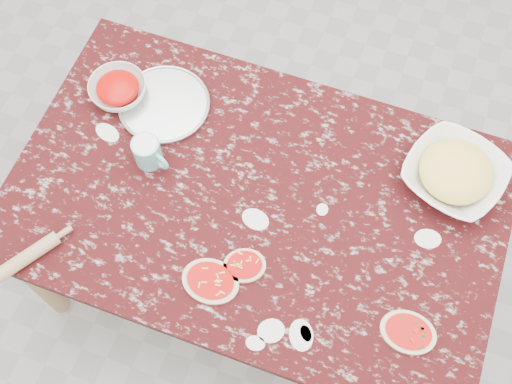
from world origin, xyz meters
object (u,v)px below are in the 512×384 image
object	(u,v)px
worktable	(256,209)
sauce_bowl	(118,90)
cheese_bowl	(454,175)
pizza_tray	(164,105)
rolling_pin	(26,258)
flour_mug	(148,152)

from	to	relation	value
worktable	sauce_bowl	distance (m)	0.64
sauce_bowl	cheese_bowl	size ratio (longest dim) A/B	0.64
worktable	pizza_tray	size ratio (longest dim) A/B	5.12
worktable	pizza_tray	distance (m)	0.49
worktable	rolling_pin	distance (m)	0.75
flour_mug	sauce_bowl	bearing A→B (deg)	135.98
pizza_tray	flour_mug	xyz separation A→B (m)	(0.04, -0.21, 0.05)
flour_mug	rolling_pin	xyz separation A→B (m)	(-0.21, -0.45, -0.03)
cheese_bowl	rolling_pin	bearing A→B (deg)	-148.32
pizza_tray	sauce_bowl	xyz separation A→B (m)	(-0.17, -0.01, 0.03)
sauce_bowl	flour_mug	distance (m)	0.29
pizza_tray	cheese_bowl	bearing A→B (deg)	3.33
pizza_tray	rolling_pin	xyz separation A→B (m)	(-0.17, -0.67, 0.02)
pizza_tray	worktable	bearing A→B (deg)	-28.09
pizza_tray	cheese_bowl	world-z (taller)	cheese_bowl
worktable	cheese_bowl	bearing A→B (deg)	26.08
cheese_bowl	pizza_tray	bearing A→B (deg)	-176.67
pizza_tray	rolling_pin	bearing A→B (deg)	-104.42
worktable	rolling_pin	xyz separation A→B (m)	(-0.59, -0.44, 0.11)
worktable	sauce_bowl	bearing A→B (deg)	160.07
rolling_pin	cheese_bowl	bearing A→B (deg)	31.68
worktable	flour_mug	size ratio (longest dim) A/B	11.84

